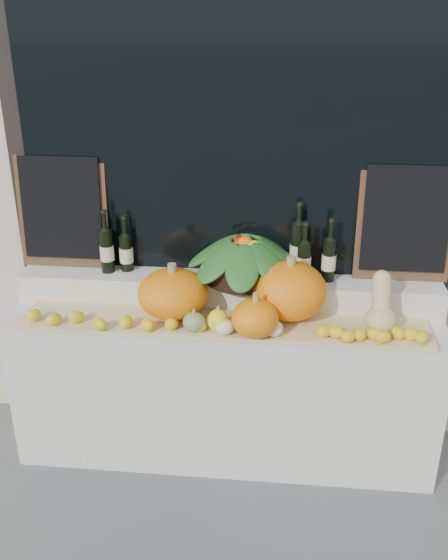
% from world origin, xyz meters
% --- Properties ---
extents(storefront_facade, '(7.00, 0.94, 4.50)m').
position_xyz_m(storefront_facade, '(0.00, 2.25, 2.25)').
color(storefront_facade, beige).
rests_on(storefront_facade, ground).
extents(display_sill, '(2.30, 0.55, 0.88)m').
position_xyz_m(display_sill, '(0.00, 1.52, 0.44)').
color(display_sill, silver).
rests_on(display_sill, ground).
extents(rear_tier, '(2.30, 0.25, 0.16)m').
position_xyz_m(rear_tier, '(0.00, 1.68, 0.96)').
color(rear_tier, silver).
rests_on(rear_tier, display_sill).
extents(straw_bedding, '(2.10, 0.32, 0.02)m').
position_xyz_m(straw_bedding, '(0.00, 1.40, 0.89)').
color(straw_bedding, tan).
rests_on(straw_bedding, display_sill).
extents(pumpkin_left, '(0.42, 0.42, 0.25)m').
position_xyz_m(pumpkin_left, '(-0.27, 1.45, 1.03)').
color(pumpkin_left, orange).
rests_on(pumpkin_left, straw_bedding).
extents(pumpkin_right, '(0.49, 0.49, 0.30)m').
position_xyz_m(pumpkin_right, '(0.33, 1.49, 1.05)').
color(pumpkin_right, orange).
rests_on(pumpkin_right, straw_bedding).
extents(pumpkin_center, '(0.26, 0.26, 0.19)m').
position_xyz_m(pumpkin_center, '(0.17, 1.28, 1.00)').
color(pumpkin_center, orange).
rests_on(pumpkin_center, straw_bedding).
extents(butternut_squash, '(0.15, 0.21, 0.29)m').
position_xyz_m(butternut_squash, '(0.79, 1.40, 1.03)').
color(butternut_squash, '#D2BC7B').
rests_on(butternut_squash, straw_bedding).
extents(decorative_gourds, '(0.50, 0.13, 0.14)m').
position_xyz_m(decorative_gourds, '(0.04, 1.29, 0.95)').
color(decorative_gourds, '#2F5E1C').
rests_on(decorative_gourds, straw_bedding).
extents(lemon_heap, '(2.20, 0.16, 0.06)m').
position_xyz_m(lemon_heap, '(0.00, 1.29, 0.94)').
color(lemon_heap, yellow).
rests_on(lemon_heap, straw_bedding).
extents(produce_bowl, '(0.67, 0.67, 0.25)m').
position_xyz_m(produce_bowl, '(0.09, 1.66, 1.16)').
color(produce_bowl, black).
rests_on(produce_bowl, rear_tier).
extents(wine_bottle_far_left, '(0.08, 0.08, 0.36)m').
position_xyz_m(wine_bottle_far_left, '(-0.67, 1.67, 1.17)').
color(wine_bottle_far_left, black).
rests_on(wine_bottle_far_left, rear_tier).
extents(wine_bottle_near_left, '(0.08, 0.08, 0.32)m').
position_xyz_m(wine_bottle_near_left, '(-0.57, 1.70, 1.15)').
color(wine_bottle_near_left, black).
rests_on(wine_bottle_near_left, rear_tier).
extents(wine_bottle_tall, '(0.08, 0.08, 0.42)m').
position_xyz_m(wine_bottle_tall, '(0.37, 1.72, 1.20)').
color(wine_bottle_tall, black).
rests_on(wine_bottle_tall, rear_tier).
extents(wine_bottle_near_right, '(0.08, 0.08, 0.33)m').
position_xyz_m(wine_bottle_near_right, '(0.40, 1.65, 1.15)').
color(wine_bottle_near_right, black).
rests_on(wine_bottle_near_right, rear_tier).
extents(wine_bottle_far_right, '(0.08, 0.08, 0.35)m').
position_xyz_m(wine_bottle_far_right, '(0.54, 1.68, 1.16)').
color(wine_bottle_far_right, black).
rests_on(wine_bottle_far_right, rear_tier).
extents(chalkboard_left, '(0.50, 0.08, 0.62)m').
position_xyz_m(chalkboard_left, '(-0.92, 1.74, 1.36)').
color(chalkboard_left, '#4C331E').
rests_on(chalkboard_left, rear_tier).
extents(chalkboard_right, '(0.50, 0.08, 0.62)m').
position_xyz_m(chalkboard_right, '(0.92, 1.74, 1.36)').
color(chalkboard_right, '#4C331E').
rests_on(chalkboard_right, rear_tier).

